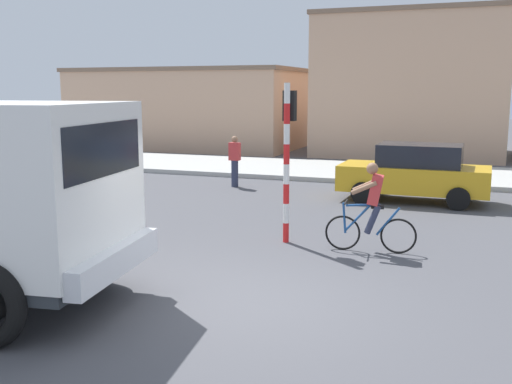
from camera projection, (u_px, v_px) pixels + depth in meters
The scene contains 8 objects.
ground_plane at pixel (243, 303), 8.69m from camera, with size 120.00×120.00×0.00m, color #4C4C51.
sidewalk_far at pixel (386, 173), 21.66m from camera, with size 80.00×5.00×0.16m, color #ADADA8.
cyclist at pixel (372, 208), 11.32m from camera, with size 1.73×0.51×1.72m.
traffic_light_pole at pixel (288, 140), 11.91m from camera, with size 0.24×0.43×3.20m.
car_red_near at pixel (415, 172), 16.44m from camera, with size 4.03×1.93×1.60m.
pedestrian_near_kerb at pixel (235, 160), 18.97m from camera, with size 0.34×0.22×1.62m.
building_corner_left at pixel (193, 108), 32.40m from camera, with size 11.87×7.36×4.15m.
building_mid_block at pixel (413, 85), 28.35m from camera, with size 8.53×7.10×6.51m.
Camera 1 is at (3.06, -7.70, 3.07)m, focal length 41.96 mm.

